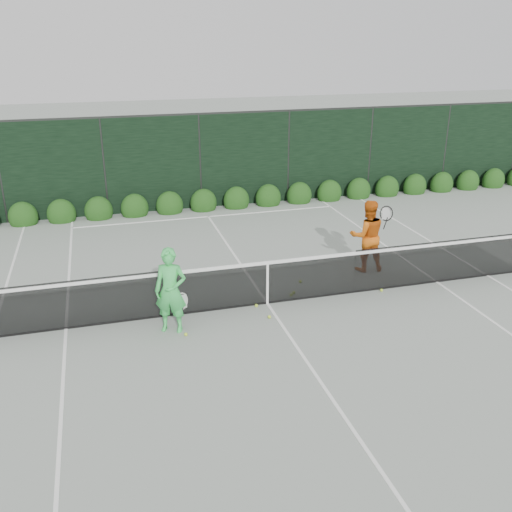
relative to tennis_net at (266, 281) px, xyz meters
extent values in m
plane|color=gray|center=(0.02, 0.00, -0.53)|extent=(80.00, 80.00, 0.00)
cube|color=black|center=(-4.18, 0.00, -0.02)|extent=(4.40, 0.01, 1.02)
cube|color=black|center=(0.02, 0.00, -0.05)|extent=(4.00, 0.01, 0.96)
cube|color=black|center=(4.22, 0.00, -0.02)|extent=(4.40, 0.01, 1.02)
cube|color=white|center=(0.02, 0.00, 0.41)|extent=(12.80, 0.03, 0.07)
cube|color=black|center=(0.02, 0.00, -0.51)|extent=(12.80, 0.02, 0.04)
cube|color=white|center=(0.02, 0.00, -0.07)|extent=(0.05, 0.03, 0.91)
imported|color=#3CCD59|center=(-2.08, -0.60, 0.31)|extent=(0.72, 0.61, 1.69)
torus|color=beige|center=(-1.88, -0.50, 0.00)|extent=(0.29, 0.14, 0.30)
cylinder|color=black|center=(-1.88, -0.50, -0.24)|extent=(0.10, 0.03, 0.30)
imported|color=#D55F12|center=(2.86, 1.15, 0.34)|extent=(0.95, 0.80, 1.75)
torus|color=black|center=(3.21, 0.95, 0.93)|extent=(0.28, 0.17, 0.30)
cylinder|color=black|center=(3.21, 0.95, 0.69)|extent=(0.10, 0.03, 0.30)
cube|color=white|center=(5.51, 0.00, -0.53)|extent=(0.06, 23.77, 0.01)
cube|color=white|center=(-4.09, 0.00, -0.53)|extent=(0.06, 23.77, 0.01)
cube|color=white|center=(4.14, 0.00, -0.53)|extent=(0.06, 23.77, 0.01)
cube|color=white|center=(0.02, 11.88, -0.53)|extent=(11.03, 0.06, 0.01)
cube|color=white|center=(0.02, 6.40, -0.53)|extent=(8.23, 0.06, 0.01)
cube|color=white|center=(0.02, 0.00, -0.53)|extent=(0.06, 12.80, 0.01)
cube|color=black|center=(0.02, 7.50, 0.97)|extent=(32.00, 0.06, 3.00)
cube|color=#262826|center=(0.02, 7.50, 2.50)|extent=(32.00, 0.06, 0.06)
cylinder|color=#262826|center=(-5.98, 7.50, 0.97)|extent=(0.08, 0.08, 3.00)
cylinder|color=#262826|center=(-2.98, 7.50, 0.97)|extent=(0.08, 0.08, 3.00)
cylinder|color=#262826|center=(0.02, 7.50, 0.97)|extent=(0.08, 0.08, 3.00)
cylinder|color=#262826|center=(3.02, 7.50, 0.97)|extent=(0.08, 0.08, 3.00)
cylinder|color=#262826|center=(6.02, 7.50, 0.97)|extent=(0.08, 0.08, 3.00)
cylinder|color=#262826|center=(9.02, 7.50, 0.97)|extent=(0.08, 0.08, 3.00)
ellipsoid|color=black|center=(-5.48, 7.15, -0.30)|extent=(0.86, 0.65, 0.94)
ellipsoid|color=black|center=(-4.38, 7.15, -0.30)|extent=(0.86, 0.65, 0.94)
ellipsoid|color=black|center=(-3.28, 7.15, -0.30)|extent=(0.86, 0.65, 0.94)
ellipsoid|color=black|center=(-2.18, 7.15, -0.30)|extent=(0.86, 0.65, 0.94)
ellipsoid|color=black|center=(-1.08, 7.15, -0.30)|extent=(0.86, 0.65, 0.94)
ellipsoid|color=black|center=(0.02, 7.15, -0.30)|extent=(0.86, 0.65, 0.94)
ellipsoid|color=black|center=(1.12, 7.15, -0.30)|extent=(0.86, 0.65, 0.94)
ellipsoid|color=black|center=(2.22, 7.15, -0.30)|extent=(0.86, 0.65, 0.94)
ellipsoid|color=black|center=(3.32, 7.15, -0.30)|extent=(0.86, 0.65, 0.94)
ellipsoid|color=black|center=(4.42, 7.15, -0.30)|extent=(0.86, 0.65, 0.94)
ellipsoid|color=black|center=(5.52, 7.15, -0.30)|extent=(0.86, 0.65, 0.94)
ellipsoid|color=black|center=(6.62, 7.15, -0.30)|extent=(0.86, 0.65, 0.94)
ellipsoid|color=black|center=(7.72, 7.15, -0.30)|extent=(0.86, 0.65, 0.94)
ellipsoid|color=black|center=(8.82, 7.15, -0.30)|extent=(0.86, 0.65, 0.94)
ellipsoid|color=black|center=(9.92, 7.15, -0.30)|extent=(0.86, 0.65, 0.94)
ellipsoid|color=black|center=(11.02, 7.15, -0.30)|extent=(0.86, 0.65, 0.94)
sphere|color=#BFE432|center=(1.08, 0.83, -0.50)|extent=(0.07, 0.07, 0.07)
sphere|color=#BFE432|center=(0.64, 0.21, -0.50)|extent=(0.07, 0.07, 0.07)
sphere|color=#BFE432|center=(0.74, 0.31, -0.50)|extent=(0.07, 0.07, 0.07)
sphere|color=#BFE432|center=(-0.24, -0.09, -0.50)|extent=(0.07, 0.07, 0.07)
sphere|color=#BFE432|center=(2.66, -0.11, -0.50)|extent=(0.07, 0.07, 0.07)
sphere|color=#BFE432|center=(-1.88, -0.91, -0.50)|extent=(0.07, 0.07, 0.07)
sphere|color=#BFE432|center=(-0.13, -0.65, -0.50)|extent=(0.07, 0.07, 0.07)
camera|label=1|loc=(-3.19, -10.48, 4.88)|focal=40.00mm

